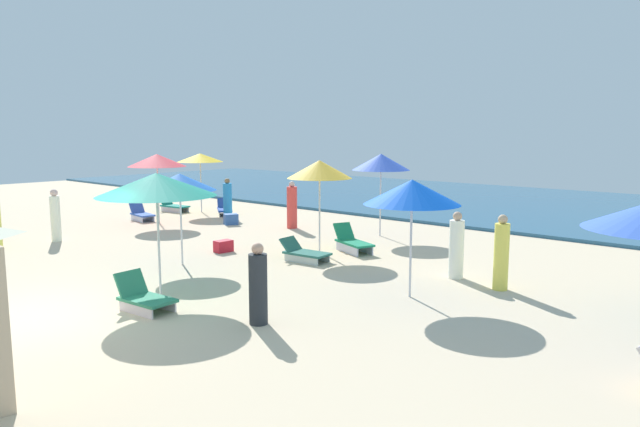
# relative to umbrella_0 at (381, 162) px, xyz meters

# --- Properties ---
(ground_plane) EXTENTS (60.00, 60.00, 0.00)m
(ground_plane) POSITION_rel_umbrella_0_xyz_m (0.16, -11.07, -2.48)
(ground_plane) COLOR beige
(ocean) EXTENTS (60.00, 15.74, 0.12)m
(ocean) POSITION_rel_umbrella_0_xyz_m (0.16, 11.06, -2.42)
(ocean) COLOR #295C80
(ocean) RESTS_ON ground_plane
(umbrella_0) EXTENTS (1.92, 1.92, 2.76)m
(umbrella_0) POSITION_rel_umbrella_0_xyz_m (0.00, 0.00, 0.00)
(umbrella_0) COLOR silver
(umbrella_0) RESTS_ON ground_plane
(umbrella_3) EXTENTS (2.03, 2.03, 2.51)m
(umbrella_3) POSITION_rel_umbrella_0_xyz_m (4.76, -5.51, -0.24)
(umbrella_3) COLOR silver
(umbrella_3) RESTS_ON ground_plane
(umbrella_4) EXTENTS (1.89, 1.89, 2.41)m
(umbrella_4) POSITION_rel_umbrella_0_xyz_m (-1.42, -6.93, -0.30)
(umbrella_4) COLOR silver
(umbrella_4) RESTS_ON ground_plane
(umbrella_5) EXTENTS (1.96, 1.96, 2.55)m
(umbrella_5) POSITION_rel_umbrella_0_xyz_m (-9.22, -0.44, -0.12)
(umbrella_5) COLOR silver
(umbrella_5) RESTS_ON ground_plane
(lounge_chair_5_0) EXTENTS (1.51, 0.73, 0.68)m
(lounge_chair_5_0) POSITION_rel_umbrella_0_xyz_m (-10.29, -1.16, -2.23)
(lounge_chair_5_0) COLOR silver
(lounge_chair_5_0) RESTS_ON ground_plane
(lounge_chair_5_1) EXTENTS (1.52, 1.32, 0.64)m
(lounge_chair_5_1) POSITION_rel_umbrella_0_xyz_m (-7.94, -0.21, -2.26)
(lounge_chair_5_1) COLOR silver
(lounge_chair_5_1) RESTS_ON ground_plane
(umbrella_6) EXTENTS (1.87, 1.87, 2.68)m
(umbrella_6) POSITION_rel_umbrella_0_xyz_m (0.28, -3.37, -0.07)
(umbrella_6) COLOR silver
(umbrella_6) RESTS_ON ground_plane
(lounge_chair_6_0) EXTENTS (1.42, 0.76, 0.60)m
(lounge_chair_6_0) POSITION_rel_umbrella_0_xyz_m (0.72, -4.49, -2.25)
(lounge_chair_6_0) COLOR silver
(lounge_chair_6_0) RESTS_ON ground_plane
(lounge_chair_6_1) EXTENTS (1.59, 1.06, 0.77)m
(lounge_chair_6_1) POSITION_rel_umbrella_0_xyz_m (0.93, -2.65, -2.20)
(lounge_chair_6_1) COLOR silver
(lounge_chair_6_1) RESTS_ON ground_plane
(umbrella_7) EXTENTS (2.18, 2.18, 2.64)m
(umbrella_7) POSITION_rel_umbrella_0_xyz_m (-7.94, -3.40, -0.08)
(umbrella_7) COLOR silver
(umbrella_7) RESTS_ON ground_plane
(lounge_chair_7_0) EXTENTS (1.35, 0.73, 0.66)m
(lounge_chair_7_0) POSITION_rel_umbrella_0_xyz_m (-9.04, -3.48, -2.24)
(lounge_chair_7_0) COLOR silver
(lounge_chair_7_0) RESTS_ON ground_plane
(umbrella_8) EXTENTS (2.50, 2.50, 2.64)m
(umbrella_8) POSITION_rel_umbrella_0_xyz_m (0.69, -8.98, -0.09)
(umbrella_8) COLOR silver
(umbrella_8) RESTS_ON ground_plane
(lounge_chair_8_0) EXTENTS (1.26, 0.75, 0.72)m
(lounge_chair_8_0) POSITION_rel_umbrella_0_xyz_m (1.36, -9.79, -2.22)
(lounge_chair_8_0) COLOR silver
(lounge_chair_8_0) RESTS_ON ground_plane
(beachgoer_1) EXTENTS (0.49, 0.49, 1.61)m
(beachgoer_1) POSITION_rel_umbrella_0_xyz_m (4.70, -3.41, -1.74)
(beachgoer_1) COLOR white
(beachgoer_1) RESTS_ON ground_plane
(beachgoer_2) EXTENTS (0.44, 0.44, 1.51)m
(beachgoer_2) POSITION_rel_umbrella_0_xyz_m (3.65, -8.84, -1.78)
(beachgoer_2) COLOR #292E33
(beachgoer_2) RESTS_ON ground_plane
(beachgoer_3) EXTENTS (0.43, 0.43, 1.68)m
(beachgoer_3) POSITION_rel_umbrella_0_xyz_m (-7.17, -7.68, -1.68)
(beachgoer_3) COLOR white
(beachgoer_3) RESTS_ON ground_plane
(beachgoer_4) EXTENTS (0.53, 0.53, 1.71)m
(beachgoer_4) POSITION_rel_umbrella_0_xyz_m (-3.32, -0.84, -1.69)
(beachgoer_4) COLOR #EE423C
(beachgoer_4) RESTS_ON ground_plane
(beachgoer_5) EXTENTS (0.42, 0.42, 1.60)m
(beachgoer_5) POSITION_rel_umbrella_0_xyz_m (-7.12, -0.70, -1.74)
(beachgoer_5) COLOR #298EDC
(beachgoer_5) RESTS_ON ground_plane
(beachgoer_7) EXTENTS (0.42, 0.42, 1.69)m
(beachgoer_7) POSITION_rel_umbrella_0_xyz_m (5.95, -3.69, -1.69)
(beachgoer_7) COLOR #F1E256
(beachgoer_7) RESTS_ON ground_plane
(cooler_box_0) EXTENTS (0.36, 0.53, 0.34)m
(cooler_box_0) POSITION_rel_umbrella_0_xyz_m (-1.87, -5.18, -2.31)
(cooler_box_0) COLOR red
(cooler_box_0) RESTS_ON ground_plane
(cooler_box_1) EXTENTS (0.58, 0.63, 0.40)m
(cooler_box_1) POSITION_rel_umbrella_0_xyz_m (-5.63, -1.79, -2.28)
(cooler_box_1) COLOR #325DA5
(cooler_box_1) RESTS_ON ground_plane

